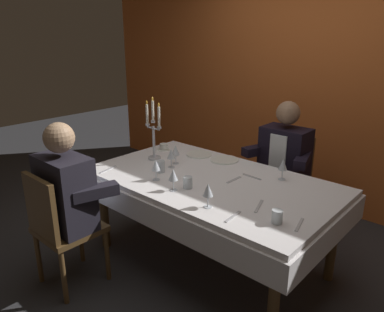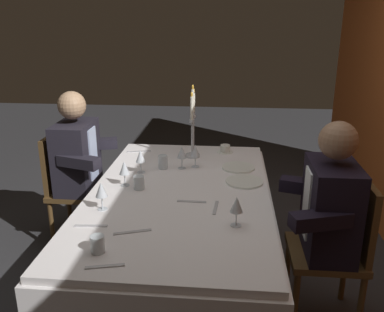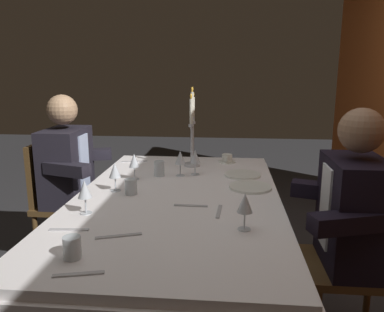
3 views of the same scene
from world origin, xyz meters
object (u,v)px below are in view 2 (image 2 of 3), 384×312
wine_glass_3 (101,191)px  seated_diner_1 (331,208)px  dinner_plate_1 (238,167)px  wine_glass_2 (182,153)px  water_tumbler_1 (163,162)px  water_tumbler_2 (139,183)px  wine_glass_0 (140,157)px  water_tumbler_0 (98,244)px  coffee_cup_0 (225,149)px  wine_glass_1 (124,169)px  seated_diner_0 (76,156)px  wine_glass_5 (195,151)px  dinner_plate_0 (244,181)px  candelabra (193,129)px  wine_glass_4 (237,205)px  dining_table (180,208)px

wine_glass_3 → seated_diner_1: size_ratio=0.13×
dinner_plate_1 → wine_glass_2: 0.41m
water_tumbler_1 → water_tumbler_2: bearing=-13.6°
wine_glass_0 → water_tumbler_0: 1.02m
coffee_cup_0 → wine_glass_1: bearing=-40.1°
wine_glass_2 → wine_glass_3: 0.79m
seated_diner_0 → wine_glass_1: bearing=43.7°
wine_glass_0 → coffee_cup_0: 0.77m
water_tumbler_0 → water_tumbler_1: (-1.12, 0.12, 0.01)m
wine_glass_2 → seated_diner_0: seated_diner_0 is taller
wine_glass_0 → coffee_cup_0: size_ratio=1.24×
wine_glass_2 → wine_glass_5: 0.10m
wine_glass_2 → dinner_plate_0: bearing=62.9°
dinner_plate_0 → seated_diner_1: bearing=55.9°
dinner_plate_1 → water_tumbler_1: size_ratio=2.37×
candelabra → wine_glass_0: size_ratio=3.37×
dinner_plate_0 → wine_glass_3: size_ratio=1.49×
water_tumbler_1 → dinner_plate_1: bearing=95.7°
seated_diner_0 → dinner_plate_0: bearing=71.4°
dinner_plate_0 → wine_glass_4: 0.61m
candelabra → seated_diner_1: bearing=46.7°
candelabra → wine_glass_5: bearing=10.0°
dinner_plate_1 → wine_glass_1: (0.38, -0.72, 0.11)m
dining_table → wine_glass_5: (-0.44, 0.06, 0.24)m
water_tumbler_2 → water_tumbler_0: bearing=-2.4°
wine_glass_2 → coffee_cup_0: wine_glass_2 is taller
candelabra → water_tumbler_2: size_ratio=6.44×
wine_glass_3 → water_tumbler_1: size_ratio=1.68×
wine_glass_4 → wine_glass_5: same height
wine_glass_1 → water_tumbler_1: 0.39m
wine_glass_2 → seated_diner_0: (-0.21, -0.86, -0.12)m
dinner_plate_1 → wine_glass_4: wine_glass_4 is taller
dinner_plate_1 → seated_diner_1: bearing=41.4°
wine_glass_5 → water_tumbler_2: bearing=-36.4°
wine_glass_1 → seated_diner_1: seated_diner_1 is taller
water_tumbler_1 → seated_diner_1: bearing=63.0°
wine_glass_3 → water_tumbler_0: wine_glass_3 is taller
dinner_plate_1 → coffee_cup_0: (-0.36, -0.10, 0.02)m
water_tumbler_1 → coffee_cup_0: bearing=133.5°
water_tumbler_0 → coffee_cup_0: 1.62m
wine_glass_5 → wine_glass_0: bearing=-68.0°
wine_glass_2 → water_tumbler_1: bearing=-83.8°
dinner_plate_1 → wine_glass_0: size_ratio=1.41×
wine_glass_0 → seated_diner_1: size_ratio=0.13×
wine_glass_4 → seated_diner_0: (-1.03, -1.23, -0.12)m
wine_glass_1 → seated_diner_0: seated_diner_0 is taller
water_tumbler_1 → seated_diner_1: size_ratio=0.08×
wine_glass_5 → water_tumbler_2: 0.54m
water_tumbler_0 → water_tumbler_1: 1.12m
candelabra → wine_glass_4: candelabra is taller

